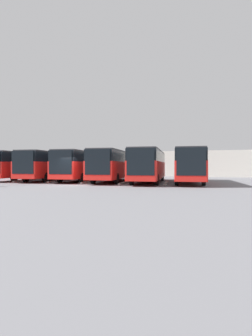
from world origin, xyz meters
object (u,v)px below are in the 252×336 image
at_px(bus_2, 114,165).
at_px(bus_5, 25,165).
at_px(bus_0, 189,165).
at_px(bus_4, 52,165).
at_px(bus_3, 83,165).
at_px(bus_1, 149,165).

height_order(bus_2, bus_5, same).
bearing_deg(bus_0, bus_2, -3.45).
bearing_deg(bus_4, bus_2, 173.02).
relative_size(bus_4, bus_5, 1.00).
bearing_deg(bus_2, bus_3, -12.33).
relative_size(bus_0, bus_1, 1.00).
distance_m(bus_2, bus_4, 7.89).
relative_size(bus_1, bus_5, 1.00).
bearing_deg(bus_2, bus_4, -6.98).
xyz_separation_m(bus_2, bus_5, (11.83, -0.09, 0.00)).
bearing_deg(bus_4, bus_1, 171.69).
xyz_separation_m(bus_3, bus_5, (7.89, 0.33, 0.00)).
relative_size(bus_2, bus_5, 1.00).
height_order(bus_3, bus_5, same).
xyz_separation_m(bus_1, bus_3, (7.89, -0.76, 0.00)).
xyz_separation_m(bus_1, bus_2, (3.94, -0.33, 0.00)).
distance_m(bus_1, bus_3, 7.93).
distance_m(bus_0, bus_2, 7.90).
relative_size(bus_1, bus_3, 1.00).
distance_m(bus_2, bus_3, 3.97).
bearing_deg(bus_1, bus_4, -8.31).
bearing_deg(bus_5, bus_2, 173.38).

